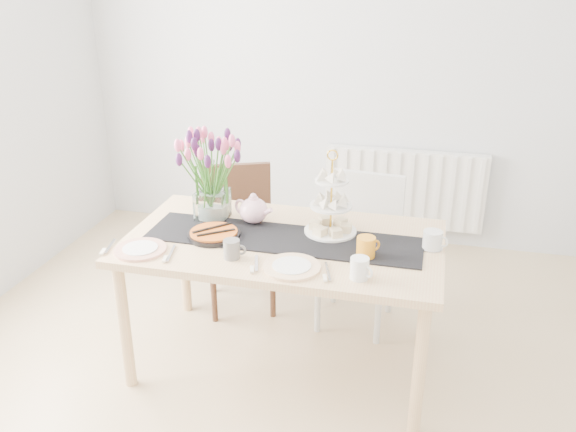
% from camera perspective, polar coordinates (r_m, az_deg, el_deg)
% --- Properties ---
extents(room_shell, '(4.50, 4.50, 4.50)m').
position_cam_1_polar(room_shell, '(2.46, -3.09, 4.78)').
color(room_shell, tan).
rests_on(room_shell, ground).
extents(radiator, '(1.20, 0.08, 0.60)m').
position_cam_1_polar(radiator, '(4.71, 10.80, 2.55)').
color(radiator, white).
rests_on(radiator, room_shell).
extents(dining_table, '(1.60, 0.90, 0.75)m').
position_cam_1_polar(dining_table, '(3.13, -0.44, -3.45)').
color(dining_table, tan).
rests_on(dining_table, ground).
extents(chair_brown, '(0.57, 0.57, 0.88)m').
position_cam_1_polar(chair_brown, '(3.84, -4.65, -0.90)').
color(chair_brown, '#392314').
rests_on(chair_brown, ground).
extents(chair_white, '(0.49, 0.49, 0.90)m').
position_cam_1_polar(chair_white, '(3.66, 6.82, -2.09)').
color(chair_white, silver).
rests_on(chair_white, ground).
extents(table_runner, '(1.40, 0.35, 0.01)m').
position_cam_1_polar(table_runner, '(3.09, -0.45, -2.12)').
color(table_runner, black).
rests_on(table_runner, dining_table).
extents(tulip_vase, '(0.60, 0.60, 0.51)m').
position_cam_1_polar(tulip_vase, '(3.25, -7.29, 5.04)').
color(tulip_vase, silver).
rests_on(tulip_vase, dining_table).
extents(cake_stand, '(0.27, 0.27, 0.40)m').
position_cam_1_polar(cake_stand, '(3.12, 4.03, 0.29)').
color(cake_stand, gold).
rests_on(cake_stand, dining_table).
extents(teapot, '(0.30, 0.28, 0.16)m').
position_cam_1_polar(teapot, '(3.25, -3.24, 0.52)').
color(teapot, white).
rests_on(teapot, dining_table).
extents(cream_jug, '(0.12, 0.12, 0.09)m').
position_cam_1_polar(cream_jug, '(3.06, 13.36, -2.21)').
color(cream_jug, silver).
rests_on(cream_jug, dining_table).
extents(tart_tin, '(0.27, 0.27, 0.03)m').
position_cam_1_polar(tart_tin, '(3.13, -6.95, -1.69)').
color(tart_tin, black).
rests_on(tart_tin, dining_table).
extents(mug_grey, '(0.08, 0.08, 0.09)m').
position_cam_1_polar(mug_grey, '(2.90, -5.30, -3.10)').
color(mug_grey, slate).
rests_on(mug_grey, dining_table).
extents(mug_white, '(0.12, 0.12, 0.10)m').
position_cam_1_polar(mug_white, '(2.73, 6.70, -4.88)').
color(mug_white, white).
rests_on(mug_white, dining_table).
extents(mug_orange, '(0.13, 0.13, 0.11)m').
position_cam_1_polar(mug_orange, '(2.91, 7.30, -2.95)').
color(mug_orange, orange).
rests_on(mug_orange, dining_table).
extents(plate_left, '(0.30, 0.30, 0.01)m').
position_cam_1_polar(plate_left, '(3.06, -13.66, -3.06)').
color(plate_left, silver).
rests_on(plate_left, dining_table).
extents(plate_right, '(0.33, 0.33, 0.01)m').
position_cam_1_polar(plate_right, '(2.81, 0.35, -4.80)').
color(plate_right, white).
rests_on(plate_right, dining_table).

